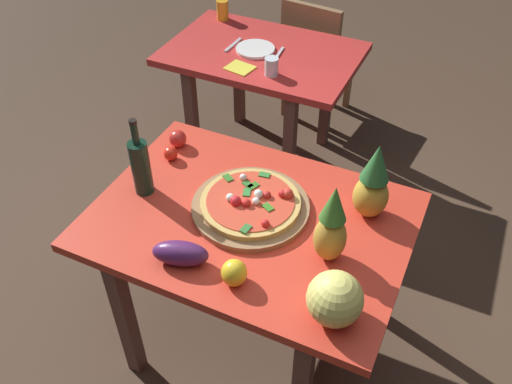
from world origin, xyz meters
name	(u,v)px	position (x,y,z in m)	size (l,w,h in m)	color
ground_plane	(251,330)	(0.00, 0.00, 0.00)	(10.00, 10.00, 0.00)	#4C3828
display_table	(251,235)	(0.00, 0.00, 0.66)	(1.20, 0.86, 0.75)	brown
background_table	(262,69)	(-0.51, 1.23, 0.64)	(1.07, 0.72, 0.75)	brown
dining_chair	(316,53)	(-0.39, 1.81, 0.48)	(0.44, 0.44, 0.85)	#906844
pizza_board	(251,207)	(-0.02, 0.04, 0.76)	(0.46, 0.46, 0.03)	#906844
pizza	(251,202)	(-0.02, 0.04, 0.79)	(0.38, 0.38, 0.06)	tan
wine_bottle	(141,166)	(-0.45, -0.04, 0.88)	(0.08, 0.08, 0.34)	#142E21
pineapple_left	(331,227)	(0.33, -0.06, 0.90)	(0.11, 0.11, 0.33)	gold
pineapple_right	(373,185)	(0.40, 0.21, 0.90)	(0.13, 0.13, 0.32)	gold
melon	(335,299)	(0.43, -0.29, 0.84)	(0.18, 0.18, 0.18)	#DDDA69
bell_pepper	(234,273)	(0.08, -0.30, 0.80)	(0.09, 0.09, 0.10)	yellow
eggplant	(180,253)	(-0.12, -0.30, 0.80)	(0.20, 0.09, 0.09)	#4F2155
tomato_by_bottle	(171,154)	(-0.46, 0.18, 0.78)	(0.06, 0.06, 0.06)	red
tomato_near_board	(178,139)	(-0.48, 0.27, 0.79)	(0.08, 0.08, 0.08)	red
drinking_glass_juice	(223,10)	(-0.90, 1.50, 0.81)	(0.07, 0.07, 0.12)	gold
drinking_glass_water	(272,66)	(-0.36, 1.01, 0.80)	(0.07, 0.07, 0.09)	silver
dinner_plate	(255,49)	(-0.55, 1.22, 0.76)	(0.22, 0.22, 0.02)	white
fork_utensil	(233,45)	(-0.69, 1.22, 0.76)	(0.02, 0.18, 0.01)	silver
knife_utensil	(278,55)	(-0.41, 1.22, 0.76)	(0.02, 0.18, 0.01)	silver
napkin_folded	(240,68)	(-0.54, 1.00, 0.75)	(0.14, 0.12, 0.01)	yellow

